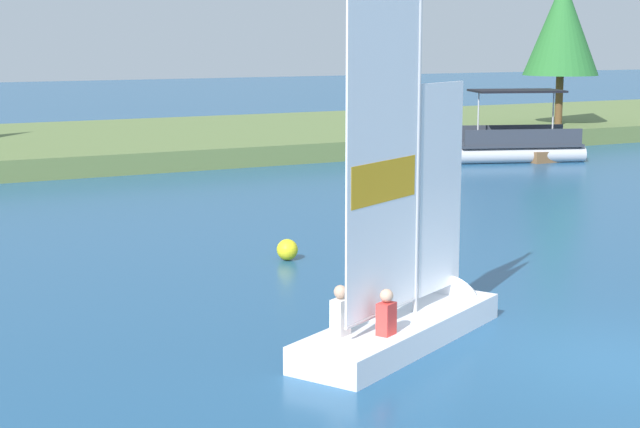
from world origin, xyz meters
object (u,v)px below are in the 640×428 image
object	(u,v)px
shoreline_tree_right	(562,27)
sailboat	(423,300)
pontoon_boat	(515,144)
channel_buoy	(287,250)
wooden_dock	(514,151)

from	to	relation	value
shoreline_tree_right	sailboat	world-z (taller)	shoreline_tree_right
shoreline_tree_right	pontoon_boat	distance (m)	9.50
channel_buoy	shoreline_tree_right	bearing A→B (deg)	37.59
shoreline_tree_right	wooden_dock	xyz separation A→B (m)	(-5.82, -4.15, -4.97)
shoreline_tree_right	sailboat	size ratio (longest dim) A/B	1.04
shoreline_tree_right	sailboat	bearing A→B (deg)	-134.51
sailboat	channel_buoy	xyz separation A→B (m)	(0.44, 5.95, -0.33)
sailboat	channel_buoy	size ratio (longest dim) A/B	13.95
wooden_dock	sailboat	bearing A→B (deg)	-131.70
shoreline_tree_right	channel_buoy	bearing A→B (deg)	-142.41
sailboat	channel_buoy	distance (m)	5.97
wooden_dock	sailboat	world-z (taller)	sailboat
shoreline_tree_right	channel_buoy	world-z (taller)	shoreline_tree_right
sailboat	pontoon_boat	distance (m)	24.07
wooden_dock	pontoon_boat	xyz separation A→B (m)	(-0.76, -0.99, 0.44)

